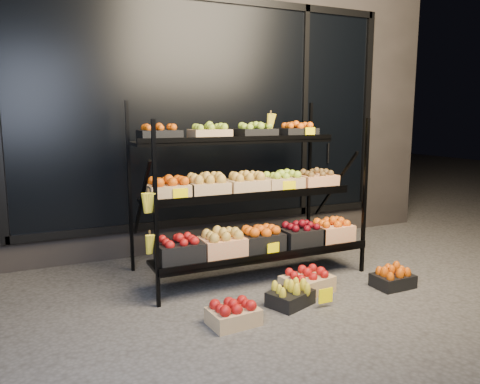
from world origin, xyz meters
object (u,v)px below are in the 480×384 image
floor_crate_midright (307,281)px  display_rack (248,194)px  floor_crate_left (233,313)px  floor_crate_midleft (290,295)px

floor_crate_midright → display_rack: bearing=100.9°
floor_crate_midright → floor_crate_left: bearing=-170.2°
floor_crate_midleft → display_rack: bearing=67.7°
floor_crate_left → floor_crate_midright: floor_crate_midright is taller
display_rack → floor_crate_midright: display_rack is taller
floor_crate_left → floor_crate_midleft: 0.58m
display_rack → floor_crate_midright: (0.26, -0.65, -0.69)m
floor_crate_left → floor_crate_midright: 0.90m
display_rack → floor_crate_midleft: 1.09m
floor_crate_left → floor_crate_midleft: (0.56, 0.13, -0.00)m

